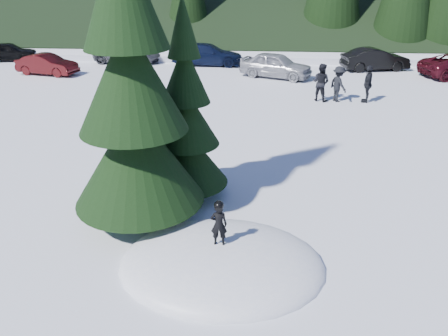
# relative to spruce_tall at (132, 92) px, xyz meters

# --- Properties ---
(ground) EXTENTS (200.00, 200.00, 0.00)m
(ground) POSITION_rel_spruce_tall_xyz_m (2.20, -1.80, -3.32)
(ground) COLOR white
(ground) RESTS_ON ground
(snow_mound) EXTENTS (4.48, 3.52, 0.96)m
(snow_mound) POSITION_rel_spruce_tall_xyz_m (2.20, -1.80, -3.32)
(snow_mound) COLOR white
(snow_mound) RESTS_ON ground
(spruce_tall) EXTENTS (3.20, 3.20, 8.60)m
(spruce_tall) POSITION_rel_spruce_tall_xyz_m (0.00, 0.00, 0.00)
(spruce_tall) COLOR #312010
(spruce_tall) RESTS_ON ground
(spruce_short) EXTENTS (2.20, 2.20, 5.37)m
(spruce_short) POSITION_rel_spruce_tall_xyz_m (1.00, 1.40, -1.22)
(spruce_short) COLOR #312010
(spruce_short) RESTS_ON ground
(child_skier) EXTENTS (0.36, 0.24, 0.97)m
(child_skier) POSITION_rel_spruce_tall_xyz_m (2.13, -1.70, -2.36)
(child_skier) COLOR black
(child_skier) RESTS_ON snow_mound
(adult_0) EXTENTS (1.10, 1.04, 1.80)m
(adult_0) POSITION_rel_spruce_tall_xyz_m (5.88, 11.52, -2.42)
(adult_0) COLOR black
(adult_0) RESTS_ON ground
(adult_1) EXTENTS (0.67, 1.10, 1.76)m
(adult_1) POSITION_rel_spruce_tall_xyz_m (8.08, 11.46, -2.44)
(adult_1) COLOR black
(adult_1) RESTS_ON ground
(adult_2) EXTENTS (1.06, 1.26, 1.69)m
(adult_2) POSITION_rel_spruce_tall_xyz_m (6.71, 11.46, -2.48)
(adult_2) COLOR black
(adult_2) RESTS_ON ground
(car_0) EXTENTS (3.98, 2.26, 1.28)m
(car_0) POSITION_rel_spruce_tall_xyz_m (-14.47, 20.07, -2.68)
(car_0) COLOR black
(car_0) RESTS_ON ground
(car_1) EXTENTS (3.89, 2.04, 1.22)m
(car_1) POSITION_rel_spruce_tall_xyz_m (-9.84, 16.07, -2.71)
(car_1) COLOR #370A0B
(car_1) RESTS_ON ground
(car_2) EXTENTS (4.57, 2.24, 1.25)m
(car_2) POSITION_rel_spruce_tall_xyz_m (-6.05, 20.17, -2.69)
(car_2) COLOR #424348
(car_2) RESTS_ON ground
(car_3) EXTENTS (4.80, 2.07, 1.38)m
(car_3) POSITION_rel_spruce_tall_xyz_m (-0.52, 19.74, -2.63)
(car_3) COLOR black
(car_3) RESTS_ON ground
(car_4) EXTENTS (4.56, 3.20, 1.44)m
(car_4) POSITION_rel_spruce_tall_xyz_m (3.89, 16.37, -2.60)
(car_4) COLOR #93949B
(car_4) RESTS_ON ground
(car_5) EXTENTS (4.35, 2.28, 1.36)m
(car_5) POSITION_rel_spruce_tall_xyz_m (10.17, 18.88, -2.64)
(car_5) COLOR black
(car_5) RESTS_ON ground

